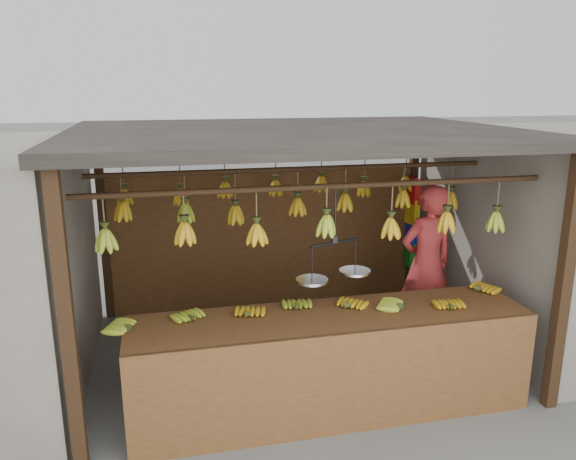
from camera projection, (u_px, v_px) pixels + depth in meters
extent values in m
plane|color=#5B5B57|center=(294.00, 353.00, 6.06)|extent=(80.00, 80.00, 0.00)
cube|color=black|center=(68.00, 331.00, 3.92)|extent=(0.10, 0.10, 2.30)
cube|color=black|center=(563.00, 285.00, 4.79)|extent=(0.10, 0.10, 2.30)
cube|color=black|center=(104.00, 227.00, 6.74)|extent=(0.10, 0.10, 2.30)
cube|color=black|center=(411.00, 211.00, 7.62)|extent=(0.10, 0.10, 2.30)
cube|color=black|center=(295.00, 133.00, 5.46)|extent=(4.30, 3.30, 0.10)
cylinder|color=black|center=(324.00, 187.00, 4.61)|extent=(4.00, 0.05, 0.05)
cylinder|color=black|center=(295.00, 169.00, 5.55)|extent=(4.00, 0.05, 0.05)
cylinder|color=black|center=(274.00, 157.00, 6.49)|extent=(4.00, 0.05, 0.05)
cube|color=#59361A|center=(267.00, 237.00, 7.24)|extent=(4.00, 0.06, 1.80)
cube|color=#59361A|center=(331.00, 319.00, 4.82)|extent=(3.45, 0.77, 0.08)
cube|color=#59361A|center=(344.00, 385.00, 4.56)|extent=(3.45, 0.04, 0.90)
cube|color=black|center=(138.00, 411.00, 4.26)|extent=(0.07, 0.07, 0.82)
cube|color=black|center=(517.00, 364.00, 4.97)|extent=(0.07, 0.07, 0.82)
cube|color=black|center=(140.00, 369.00, 4.89)|extent=(0.07, 0.07, 0.82)
cube|color=black|center=(476.00, 333.00, 5.60)|extent=(0.07, 0.07, 0.82)
ellipsoid|color=#92A523|center=(130.00, 327.00, 4.49)|extent=(0.29, 0.26, 0.06)
ellipsoid|color=#92A523|center=(193.00, 319.00, 4.65)|extent=(0.27, 0.29, 0.06)
ellipsoid|color=#BE8D14|center=(249.00, 315.00, 4.72)|extent=(0.24, 0.28, 0.06)
ellipsoid|color=#92A523|center=(298.00, 308.00, 4.89)|extent=(0.20, 0.26, 0.06)
ellipsoid|color=#BE8D14|center=(349.00, 307.00, 4.91)|extent=(0.29, 0.30, 0.06)
ellipsoid|color=#92A523|center=(400.00, 306.00, 4.92)|extent=(0.30, 0.28, 0.06)
ellipsoid|color=#BE8D14|center=(453.00, 308.00, 4.88)|extent=(0.21, 0.26, 0.06)
ellipsoid|color=#BE8D14|center=(480.00, 290.00, 5.31)|extent=(0.29, 0.27, 0.06)
ellipsoid|color=#92A523|center=(106.00, 240.00, 4.36)|extent=(0.16, 0.16, 0.28)
ellipsoid|color=#BE8D14|center=(185.00, 233.00, 4.47)|extent=(0.16, 0.16, 0.28)
ellipsoid|color=#BE8D14|center=(257.00, 234.00, 4.63)|extent=(0.16, 0.16, 0.28)
ellipsoid|color=#92A523|center=(326.00, 226.00, 4.66)|extent=(0.16, 0.16, 0.28)
ellipsoid|color=#BE8D14|center=(391.00, 228.00, 4.85)|extent=(0.16, 0.16, 0.28)
ellipsoid|color=#BE8D14|center=(446.00, 222.00, 4.98)|extent=(0.16, 0.16, 0.28)
ellipsoid|color=#92A523|center=(496.00, 222.00, 5.12)|extent=(0.16, 0.16, 0.28)
ellipsoid|color=#BE8D14|center=(123.00, 211.00, 5.27)|extent=(0.16, 0.16, 0.28)
ellipsoid|color=#92A523|center=(186.00, 213.00, 5.43)|extent=(0.16, 0.16, 0.28)
ellipsoid|color=#BE8D14|center=(236.00, 215.00, 5.54)|extent=(0.16, 0.16, 0.28)
ellipsoid|color=#BE8D14|center=(298.00, 207.00, 5.67)|extent=(0.16, 0.16, 0.28)
ellipsoid|color=#BE8D14|center=(345.00, 202.00, 5.72)|extent=(0.16, 0.16, 0.28)
ellipsoid|color=#BE8D14|center=(403.00, 199.00, 5.88)|extent=(0.16, 0.16, 0.28)
ellipsoid|color=#BE8D14|center=(450.00, 200.00, 6.08)|extent=(0.16, 0.16, 0.28)
ellipsoid|color=#BE8D14|center=(125.00, 197.00, 6.22)|extent=(0.16, 0.16, 0.28)
ellipsoid|color=#BE8D14|center=(181.00, 197.00, 6.32)|extent=(0.16, 0.16, 0.28)
ellipsoid|color=#BE8D14|center=(225.00, 190.00, 6.41)|extent=(0.16, 0.16, 0.28)
ellipsoid|color=#BE8D14|center=(276.00, 188.00, 6.63)|extent=(0.16, 0.16, 0.28)
ellipsoid|color=#BE8D14|center=(321.00, 184.00, 6.70)|extent=(0.16, 0.16, 0.28)
ellipsoid|color=#BE8D14|center=(364.00, 189.00, 6.81)|extent=(0.16, 0.16, 0.28)
ellipsoid|color=#BE8D14|center=(405.00, 184.00, 6.96)|extent=(0.16, 0.16, 0.28)
cylinder|color=black|center=(335.00, 215.00, 4.69)|extent=(0.02, 0.02, 0.49)
cylinder|color=black|center=(335.00, 243.00, 4.76)|extent=(0.48, 0.18, 0.02)
cylinder|color=silver|center=(312.00, 281.00, 4.72)|extent=(0.27, 0.27, 0.02)
cylinder|color=silver|center=(355.00, 272.00, 4.95)|extent=(0.27, 0.27, 0.02)
imported|color=#BF3333|center=(427.00, 264.00, 6.21)|extent=(0.70, 0.50, 1.78)
cube|color=red|center=(413.00, 191.00, 7.39)|extent=(0.08, 0.26, 0.34)
cube|color=yellow|center=(412.00, 211.00, 7.46)|extent=(0.08, 0.26, 0.34)
cube|color=#1426BF|center=(411.00, 235.00, 7.54)|extent=(0.08, 0.26, 0.34)
cube|color=#199926|center=(410.00, 254.00, 7.61)|extent=(0.08, 0.26, 0.34)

